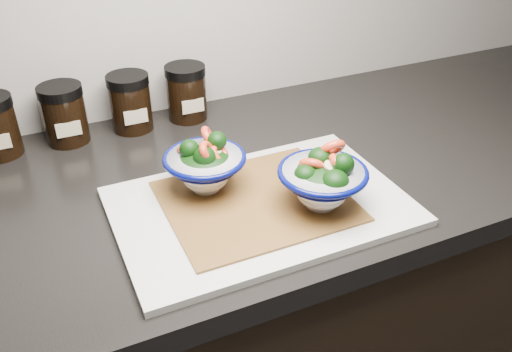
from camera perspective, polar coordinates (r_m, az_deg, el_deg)
name	(u,v)px	position (r m, az deg, el deg)	size (l,w,h in m)	color
countertop	(152,202)	(0.92, -10.86, -2.72)	(3.50, 0.60, 0.04)	black
cutting_board	(260,206)	(0.85, 0.47, -3.19)	(0.45, 0.30, 0.01)	beige
bamboo_mat	(256,201)	(0.85, 0.00, -2.62)	(0.28, 0.24, 0.00)	brown
bowl_left	(205,165)	(0.86, -5.37, 1.12)	(0.13, 0.13, 0.10)	white
bowl_right	(323,181)	(0.82, 7.04, -0.51)	(0.14, 0.14, 0.11)	white
spice_jar_b	(64,114)	(1.08, -19.54, 6.17)	(0.08, 0.08, 0.11)	black
spice_jar_c	(130,102)	(1.10, -13.10, 7.56)	(0.08, 0.08, 0.11)	black
spice_jar_d	(186,92)	(1.12, -7.33, 8.71)	(0.08, 0.08, 0.11)	black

